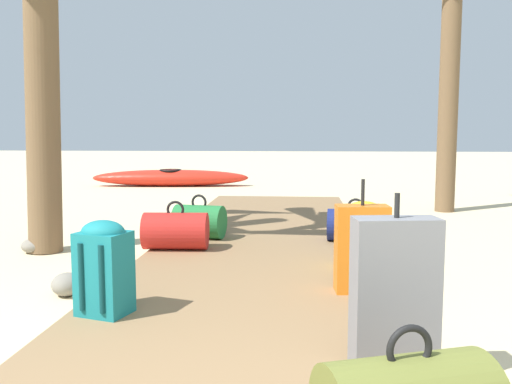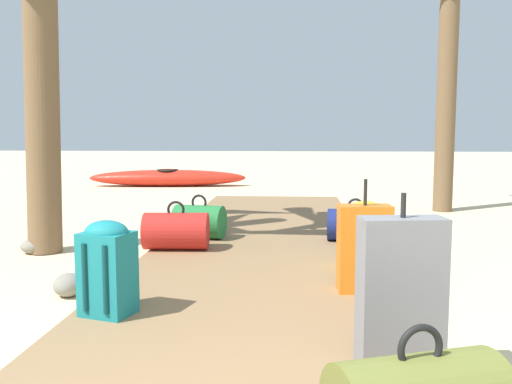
{
  "view_description": "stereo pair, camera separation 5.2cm",
  "coord_description": "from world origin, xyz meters",
  "views": [
    {
      "loc": [
        0.36,
        -1.08,
        1.16
      ],
      "look_at": [
        -0.09,
        4.45,
        0.55
      ],
      "focal_mm": 38.1,
      "sensor_mm": 36.0,
      "label": 1
    },
    {
      "loc": [
        0.31,
        -1.09,
        1.16
      ],
      "look_at": [
        -0.09,
        4.45,
        0.55
      ],
      "focal_mm": 38.1,
      "sensor_mm": 36.0,
      "label": 2
    }
  ],
  "objects": [
    {
      "name": "suitcase_grey",
      "position": [
        0.79,
        1.35,
        0.43
      ],
      "size": [
        0.4,
        0.22,
        0.81
      ],
      "color": "slate",
      "rests_on": "boardwalk"
    },
    {
      "name": "rock_left_mid",
      "position": [
        -1.29,
        2.57,
        0.08
      ],
      "size": [
        0.29,
        0.31,
        0.16
      ],
      "primitive_type": "ellipsoid",
      "rotation": [
        0.0,
        0.0,
        0.35
      ],
      "color": "gray",
      "rests_on": "ground"
    },
    {
      "name": "rock_left_near",
      "position": [
        -2.2,
        3.89,
        0.07
      ],
      "size": [
        0.33,
        0.33,
        0.14
      ],
      "primitive_type": "ellipsoid",
      "rotation": [
        0.0,
        0.0,
        2.43
      ],
      "color": "gray",
      "rests_on": "ground"
    },
    {
      "name": "ground_plane",
      "position": [
        0.0,
        3.24,
        0.0
      ],
      "size": [
        60.0,
        60.0,
        0.0
      ],
      "primitive_type": "plane",
      "color": "beige"
    },
    {
      "name": "boardwalk",
      "position": [
        0.0,
        4.05,
        0.04
      ],
      "size": [
        2.05,
        8.1,
        0.08
      ],
      "primitive_type": "cube",
      "color": "olive",
      "rests_on": "ground"
    },
    {
      "name": "duffel_bag_navy",
      "position": [
        0.91,
        4.31,
        0.24
      ],
      "size": [
        0.58,
        0.37,
        0.43
      ],
      "color": "navy",
      "rests_on": "boardwalk"
    },
    {
      "name": "backpack_teal",
      "position": [
        -0.79,
        1.98,
        0.38
      ],
      "size": [
        0.34,
        0.3,
        0.57
      ],
      "color": "#197A7F",
      "rests_on": "boardwalk"
    },
    {
      "name": "kayak",
      "position": [
        -2.45,
        10.53,
        0.18
      ],
      "size": [
        3.45,
        0.99,
        0.37
      ],
      "color": "red",
      "rests_on": "ground"
    },
    {
      "name": "suitcase_orange",
      "position": [
        0.78,
        2.57,
        0.38
      ],
      "size": [
        0.36,
        0.21,
        0.77
      ],
      "color": "orange",
      "rests_on": "boardwalk"
    },
    {
      "name": "duffel_bag_green",
      "position": [
        -0.67,
        4.35,
        0.25
      ],
      "size": [
        0.55,
        0.42,
        0.45
      ],
      "color": "#237538",
      "rests_on": "boardwalk"
    },
    {
      "name": "duffel_bag_red",
      "position": [
        -0.78,
        3.8,
        0.25
      ],
      "size": [
        0.61,
        0.37,
        0.45
      ],
      "color": "red",
      "rests_on": "boardwalk"
    },
    {
      "name": "backpack_yellow",
      "position": [
        0.88,
        3.28,
        0.36
      ],
      "size": [
        0.35,
        0.29,
        0.53
      ],
      "color": "gold",
      "rests_on": "boardwalk"
    }
  ]
}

